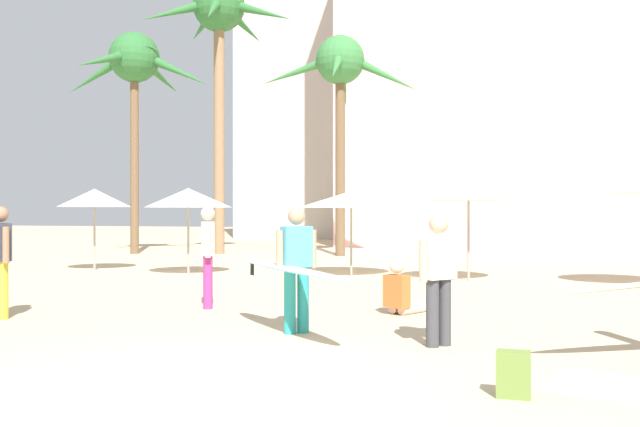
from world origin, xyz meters
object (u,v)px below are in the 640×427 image
at_px(palm_tree_left, 134,68).
at_px(person_near_left, 208,252).
at_px(cafe_umbrella_3, 469,191).
at_px(palm_tree_far_left, 340,74).
at_px(cafe_umbrella_1, 94,198).
at_px(palm_tree_center, 219,25).
at_px(person_near_right, 439,274).
at_px(cafe_umbrella_2, 188,198).
at_px(person_mid_left, 294,266).
at_px(cafe_umbrella_4, 351,199).
at_px(backpack, 514,375).
at_px(person_mid_center, 1,257).
at_px(person_far_right, 403,295).

bearing_deg(palm_tree_left, person_near_left, -56.95).
bearing_deg(cafe_umbrella_3, palm_tree_far_left, 120.94).
distance_m(cafe_umbrella_1, cafe_umbrella_3, 10.26).
bearing_deg(cafe_umbrella_3, palm_tree_center, 139.46).
bearing_deg(person_near_right, person_near_left, -168.52).
bearing_deg(cafe_umbrella_3, person_near_right, -90.39).
distance_m(cafe_umbrella_2, person_mid_left, 9.46).
relative_size(palm_tree_center, cafe_umbrella_2, 4.65).
height_order(palm_tree_center, person_mid_left, palm_tree_center).
relative_size(palm_tree_far_left, cafe_umbrella_3, 3.45).
relative_size(palm_tree_far_left, cafe_umbrella_4, 2.96).
distance_m(person_mid_left, person_near_right, 1.98).
bearing_deg(palm_tree_center, backpack, -60.93).
bearing_deg(person_near_right, cafe_umbrella_2, 173.36).
height_order(palm_tree_left, cafe_umbrella_1, palm_tree_left).
height_order(palm_tree_center, cafe_umbrella_2, palm_tree_center).
relative_size(cafe_umbrella_1, person_mid_center, 1.31).
distance_m(cafe_umbrella_1, cafe_umbrella_4, 7.30).
relative_size(cafe_umbrella_4, backpack, 6.49).
height_order(palm_tree_far_left, person_far_right, palm_tree_far_left).
xyz_separation_m(backpack, person_near_right, (-0.84, 2.24, 0.69)).
xyz_separation_m(cafe_umbrella_3, person_mid_center, (-6.80, -7.69, -1.17)).
distance_m(palm_tree_left, palm_tree_center, 3.66).
bearing_deg(palm_tree_center, person_near_right, -59.87).
xyz_separation_m(cafe_umbrella_1, person_mid_center, (3.44, -8.20, -1.06)).
xyz_separation_m(palm_tree_center, person_near_right, (9.62, -16.58, -7.89)).
xyz_separation_m(cafe_umbrella_4, backpack, (3.73, -11.09, -1.75)).
bearing_deg(palm_tree_far_left, backpack, -73.10).
xyz_separation_m(cafe_umbrella_2, cafe_umbrella_3, (7.14, 0.09, 0.12)).
height_order(backpack, person_mid_left, person_mid_left).
distance_m(palm_tree_left, backpack, 23.68).
bearing_deg(palm_tree_left, person_mid_center, -68.32).
distance_m(cafe_umbrella_2, backpack, 13.23).
height_order(person_far_right, person_near_right, person_near_right).
relative_size(palm_tree_left, person_mid_left, 3.28).
relative_size(palm_tree_center, person_mid_center, 6.05).
bearing_deg(cafe_umbrella_1, palm_tree_center, 85.83).
xyz_separation_m(palm_tree_center, person_mid_center, (2.88, -15.97, -7.83)).
distance_m(palm_tree_far_left, person_mid_left, 17.39).
height_order(palm_tree_left, palm_tree_center, palm_tree_center).
bearing_deg(backpack, cafe_umbrella_3, 7.25).
distance_m(palm_tree_center, person_far_right, 18.57).
xyz_separation_m(person_near_right, person_near_left, (-4.10, 2.47, 0.07)).
distance_m(person_mid_center, person_near_right, 6.77).
bearing_deg(person_mid_left, cafe_umbrella_4, 144.97).
distance_m(palm_tree_center, cafe_umbrella_2, 11.07).
bearing_deg(cafe_umbrella_4, person_mid_left, -83.73).
bearing_deg(cafe_umbrella_1, backpack, -45.06).
height_order(cafe_umbrella_1, person_near_right, cafe_umbrella_1).
bearing_deg(person_far_right, person_near_left, 124.38).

